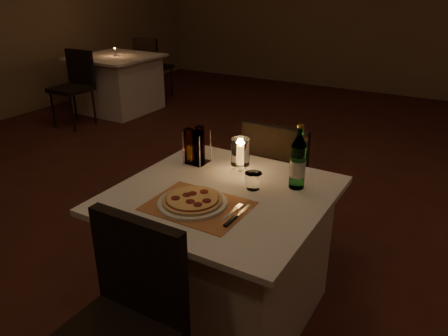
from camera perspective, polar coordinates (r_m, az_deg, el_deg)
The scene contains 17 objects.
floor at distance 3.02m, azimuth 0.82°, elevation -10.77°, with size 8.00×10.00×0.02m, color #4A1F17.
main_table at distance 2.31m, azimuth -0.26°, elevation -11.26°, with size 1.00×1.00×0.74m.
chair_near at distance 1.76m, azimuth -12.82°, elevation -17.84°, with size 0.42×0.42×0.90m.
chair_far at distance 2.78m, azimuth 7.26°, elevation -0.90°, with size 0.42×0.42×0.90m.
placemat at distance 2.00m, azimuth -3.41°, elevation -4.98°, with size 0.45×0.34×0.00m, color #C87B45.
plate at distance 2.01m, azimuth -4.14°, elevation -4.54°, with size 0.32×0.32×0.01m, color white.
pizza at distance 2.00m, azimuth -4.14°, elevation -4.13°, with size 0.28×0.28×0.02m.
fork at distance 1.95m, azimuth 1.21°, elevation -5.65°, with size 0.02×0.18×0.00m.
knife at distance 1.88m, azimuth 1.23°, elevation -6.62°, with size 0.02×0.22×0.01m.
tumbler at distance 2.14m, azimuth 3.84°, elevation -1.70°, with size 0.08×0.08×0.08m, color white, non-canonical shape.
water_bottle at distance 2.15m, azimuth 9.63°, elevation 0.65°, with size 0.08×0.08×0.32m.
hurricane_candle at distance 2.29m, azimuth 2.14°, elevation 1.95°, with size 0.10×0.10×0.19m.
cruet_caddy at distance 2.41m, azimuth -3.68°, elevation 2.73°, with size 0.12×0.12×0.21m.
neighbor_table_left at distance 6.19m, azimuth -13.67°, elevation 10.69°, with size 1.00×1.00×0.74m.
neighbor_chair_la at distance 5.67m, azimuth -18.83°, elevation 10.78°, with size 0.42×0.42×0.90m.
neighbor_chair_lb at distance 6.68m, azimuth -9.53°, elevation 13.48°, with size 0.42×0.42×0.90m.
neighbor_candle_left at distance 6.11m, azimuth -14.05°, elevation 14.47°, with size 0.03×0.03×0.11m.
Camera 1 is at (1.22, -2.17, 1.70)m, focal length 35.00 mm.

